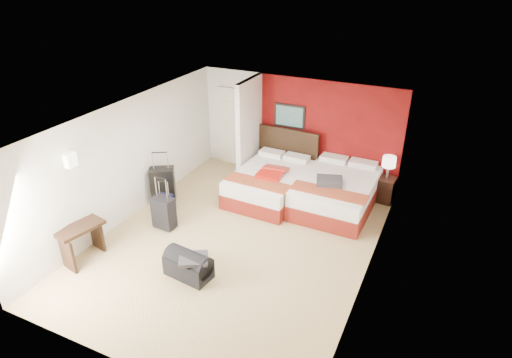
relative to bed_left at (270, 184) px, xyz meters
The scene contains 17 objects.
ground 1.96m from the bed_left, 85.72° to the right, with size 6.50×6.50×0.00m, color #D7BC84.
room_walls 1.65m from the bed_left, 158.03° to the right, with size 5.02×6.52×2.50m.
red_accent_panel 1.84m from the bed_left, 55.53° to the left, with size 3.50×0.04×2.50m, color maroon.
partition_wall 1.44m from the bed_left, 141.42° to the left, with size 0.12×1.20×2.50m, color silver.
entry_door 2.17m from the bed_left, 141.60° to the left, with size 0.82×0.06×2.05m, color silver.
bed_left is the anchor object (origin of this frame).
bed_right 1.52m from the bed_left, ahead, with size 1.56×2.23×0.67m, color silver.
red_suitcase_open 0.39m from the bed_left, 45.00° to the right, with size 0.54×0.75×0.09m, color #B4190F.
jacket_bundle 1.47m from the bed_left, ahead, with size 0.54×0.43×0.13m, color #3E3E43.
nightstand 2.60m from the bed_left, 20.49° to the left, with size 0.41×0.41×0.57m, color black.
table_lamp 2.65m from the bed_left, 20.49° to the left, with size 0.29×0.29×0.52m, color silver.
suitcase_black 2.42m from the bed_left, 148.88° to the right, with size 0.53×0.33×0.80m, color black.
suitcase_charcoal 2.56m from the bed_left, 123.53° to the right, with size 0.44×0.28×0.66m, color black.
suitcase_navy 2.42m from the bed_left, 133.86° to the right, with size 0.34×0.21×0.47m, color black.
duffel_bag 3.22m from the bed_left, 92.41° to the right, with size 0.81×0.43×0.41m, color black.
jacket_draped 3.27m from the bed_left, 89.75° to the right, with size 0.48×0.41×0.06m, color #323136.
desk 4.20m from the bed_left, 120.50° to the right, with size 0.42×0.84×0.70m, color black.
Camera 1 is at (3.37, -6.30, 5.00)m, focal length 30.82 mm.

